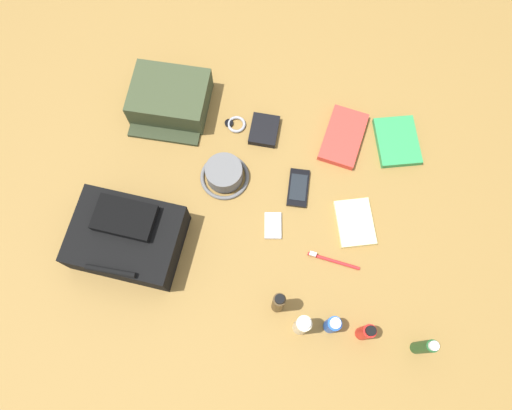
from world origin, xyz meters
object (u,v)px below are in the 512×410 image
object	(u,v)px
media_player	(273,225)
backpack	(127,237)
toiletry_pouch	(170,98)
cologne_bottle	(278,303)
shampoo_bottle	(424,347)
paperback_novel	(397,142)
wristwatch	(235,124)
bucket_hat	(224,174)
wallet	(264,130)
deodorant_spray	(333,325)
travel_guidebook	(343,137)
cell_phone	(298,188)
notepad	(355,223)
toothbrush	(330,260)
sunscreen_spray	(366,332)
lotion_bottle	(302,325)

from	to	relation	value
media_player	backpack	bearing A→B (deg)	16.79
toiletry_pouch	cologne_bottle	world-z (taller)	cologne_bottle
shampoo_bottle	paperback_novel	xyz separation A→B (m)	(0.11, -0.64, -0.07)
cologne_bottle	media_player	distance (m)	0.26
wristwatch	bucket_hat	bearing A→B (deg)	90.57
cologne_bottle	wallet	distance (m)	0.58
deodorant_spray	paperback_novel	bearing A→B (deg)	-102.83
travel_guidebook	wristwatch	distance (m)	0.36
cell_phone	notepad	distance (m)	0.21
backpack	toothbrush	xyz separation A→B (m)	(-0.61, -0.05, -0.05)
notepad	paperback_novel	bearing A→B (deg)	-125.86
sunscreen_spray	lotion_bottle	distance (m)	0.18
cologne_bottle	wristwatch	world-z (taller)	cologne_bottle
cell_phone	toothbrush	distance (m)	0.25
shampoo_bottle	media_player	size ratio (longest dim) A/B	1.70
travel_guidebook	wallet	world-z (taller)	same
toothbrush	notepad	xyz separation A→B (m)	(-0.06, -0.13, 0.00)
paperback_novel	travel_guidebook	size ratio (longest dim) A/B	0.92
travel_guidebook	cell_phone	size ratio (longest dim) A/B	1.70
bucket_hat	toothbrush	distance (m)	0.43
cologne_bottle	travel_guidebook	size ratio (longest dim) A/B	0.78
toiletry_pouch	shampoo_bottle	world-z (taller)	shampoo_bottle
wristwatch	cologne_bottle	bearing A→B (deg)	112.39
wristwatch	toothbrush	bearing A→B (deg)	132.62
deodorant_spray	toothbrush	distance (m)	0.20
shampoo_bottle	sunscreen_spray	world-z (taller)	shampoo_bottle
cologne_bottle	media_player	xyz separation A→B (m)	(0.05, -0.24, -0.08)
travel_guidebook	notepad	bearing A→B (deg)	103.86
paperback_novel	wallet	xyz separation A→B (m)	(0.44, 0.04, 0.00)
backpack	toothbrush	world-z (taller)	backpack
paperback_novel	media_player	bearing A→B (deg)	44.88
media_player	notepad	distance (m)	0.25
travel_guidebook	wristwatch	xyz separation A→B (m)	(0.36, 0.01, -0.01)
bucket_hat	lotion_bottle	world-z (taller)	lotion_bottle
backpack	cell_phone	bearing A→B (deg)	-151.17
sunscreen_spray	paperback_novel	bearing A→B (deg)	-94.53
toiletry_pouch	lotion_bottle	world-z (taller)	lotion_bottle
lotion_bottle	travel_guidebook	distance (m)	0.63
wristwatch	wallet	world-z (taller)	wallet
backpack	bucket_hat	size ratio (longest dim) A/B	2.07
wristwatch	toiletry_pouch	bearing A→B (deg)	-8.70
toiletry_pouch	lotion_bottle	distance (m)	0.84
media_player	toothbrush	xyz separation A→B (m)	(-0.19, 0.08, 0.00)
lotion_bottle	notepad	bearing A→B (deg)	-109.65
bucket_hat	deodorant_spray	xyz separation A→B (m)	(-0.39, 0.40, 0.02)
notepad	toothbrush	bearing A→B (deg)	48.68
lotion_bottle	cell_phone	bearing A→B (deg)	-80.93
lotion_bottle	paperback_novel	distance (m)	0.69
shampoo_bottle	toothbrush	world-z (taller)	shampoo_bottle
cologne_bottle	notepad	world-z (taller)	cologne_bottle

